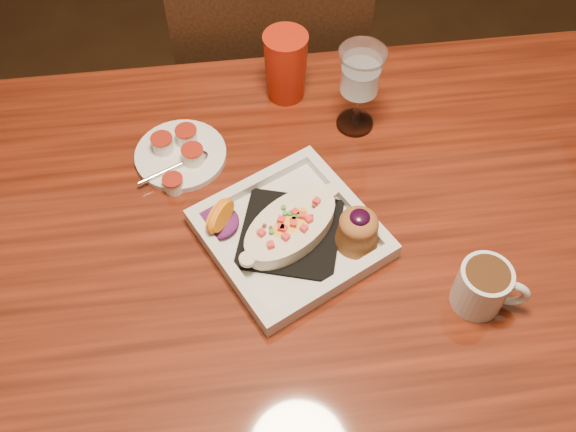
{
  "coord_description": "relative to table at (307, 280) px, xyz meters",
  "views": [
    {
      "loc": [
        -0.1,
        -0.52,
        1.6
      ],
      "look_at": [
        -0.02,
        0.05,
        0.77
      ],
      "focal_mm": 40.0,
      "sensor_mm": 36.0,
      "label": 1
    }
  ],
  "objects": [
    {
      "name": "red_tumbler",
      "position": [
        0.01,
        0.34,
        0.16
      ],
      "size": [
        0.08,
        0.08,
        0.13
      ],
      "primitive_type": "cone",
      "color": "#AE1F0C",
      "rests_on": "table"
    },
    {
      "name": "chair_far",
      "position": [
        -0.0,
        0.63,
        -0.15
      ],
      "size": [
        0.42,
        0.42,
        0.93
      ],
      "rotation": [
        0.0,
        0.0,
        3.14
      ],
      "color": "black",
      "rests_on": "floor"
    },
    {
      "name": "plate",
      "position": [
        -0.01,
        0.02,
        0.12
      ],
      "size": [
        0.33,
        0.33,
        0.08
      ],
      "rotation": [
        0.0,
        0.0,
        0.47
      ],
      "color": "silver",
      "rests_on": "table"
    },
    {
      "name": "saucer",
      "position": [
        -0.19,
        0.21,
        0.11
      ],
      "size": [
        0.16,
        0.16,
        0.11
      ],
      "color": "silver",
      "rests_on": "table"
    },
    {
      "name": "floor",
      "position": [
        0.0,
        0.0,
        -0.65
      ],
      "size": [
        7.0,
        7.0,
        0.0
      ],
      "primitive_type": "plane",
      "color": "black",
      "rests_on": "ground"
    },
    {
      "name": "table",
      "position": [
        0.0,
        0.0,
        0.0
      ],
      "size": [
        1.5,
        0.9,
        0.75
      ],
      "color": "maroon",
      "rests_on": "floor"
    },
    {
      "name": "coffee_mug",
      "position": [
        0.23,
        -0.12,
        0.14
      ],
      "size": [
        0.1,
        0.08,
        0.08
      ],
      "rotation": [
        0.0,
        0.0,
        -0.38
      ],
      "color": "silver",
      "rests_on": "table"
    },
    {
      "name": "creamer_loose",
      "position": [
        -0.2,
        0.15,
        0.11
      ],
      "size": [
        0.04,
        0.04,
        0.03
      ],
      "color": "white",
      "rests_on": "table"
    },
    {
      "name": "goblet",
      "position": [
        0.12,
        0.25,
        0.21
      ],
      "size": [
        0.08,
        0.08,
        0.17
      ],
      "color": "silver",
      "rests_on": "table"
    }
  ]
}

